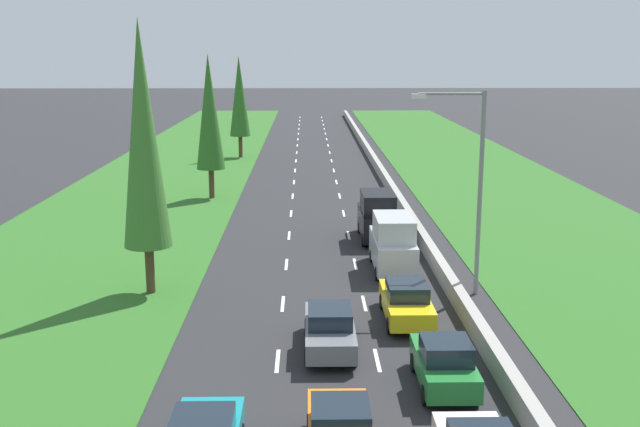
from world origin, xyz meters
TOP-DOWN VIEW (x-y plane):
  - ground_plane at (0.00, 60.00)m, footprint 300.00×300.00m
  - grass_verge_left at (-12.65, 60.00)m, footprint 14.00×140.00m
  - grass_verge_right at (14.35, 60.00)m, footprint 14.00×140.00m
  - median_barrier at (5.70, 60.00)m, footprint 0.44×120.00m
  - lane_markings at (0.00, 60.00)m, footprint 3.64×116.00m
  - green_hatchback_right_lane at (3.68, 18.79)m, footprint 1.74×3.90m
  - yellow_sedan_right_lane at (3.27, 24.91)m, footprint 1.82×4.50m
  - silver_van_right_lane at (3.51, 31.75)m, footprint 1.96×4.90m
  - black_van_right_lane at (3.30, 37.86)m, footprint 1.96×4.90m
  - grey_sedan_centre_lane at (0.11, 21.99)m, footprint 1.82×4.50m
  - poplar_tree_second at (-7.70, 28.57)m, footprint 2.10×2.10m
  - poplar_tree_third at (-7.66, 50.34)m, footprint 2.06×2.06m
  - poplar_tree_fourth at (-7.36, 71.41)m, footprint 2.05×2.05m
  - street_light_mast at (6.48, 28.23)m, footprint 3.20×0.28m

SIDE VIEW (x-z plane):
  - ground_plane at x=0.00m, z-range 0.00..0.00m
  - lane_markings at x=0.00m, z-range 0.00..0.01m
  - grass_verge_left at x=-12.65m, z-range 0.00..0.04m
  - grass_verge_right at x=14.35m, z-range 0.00..0.04m
  - median_barrier at x=5.70m, z-range 0.00..0.85m
  - yellow_sedan_right_lane at x=3.27m, z-range -0.01..1.63m
  - grey_sedan_centre_lane at x=0.11m, z-range -0.01..1.63m
  - green_hatchback_right_lane at x=3.68m, z-range -0.02..1.70m
  - silver_van_right_lane at x=3.51m, z-range -0.01..2.81m
  - black_van_right_lane at x=3.30m, z-range -0.01..2.81m
  - street_light_mast at x=6.48m, z-range 0.73..9.73m
  - poplar_tree_fourth at x=-7.36m, z-range 1.05..11.15m
  - poplar_tree_third at x=-7.66m, z-range 1.05..11.48m
  - poplar_tree_second at x=-7.70m, z-range 1.05..13.08m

